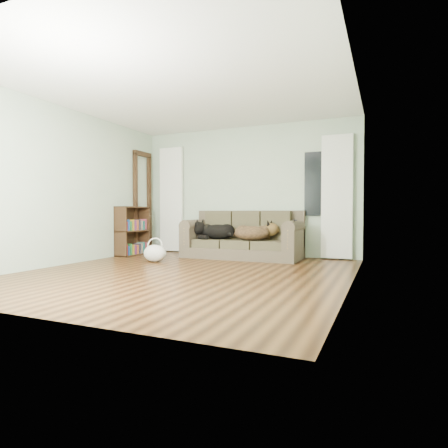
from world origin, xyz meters
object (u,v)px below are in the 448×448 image
at_px(bookshelf, 133,230).
at_px(dog_shepherd, 254,233).
at_px(sofa, 242,234).
at_px(dog_black_lab, 216,232).
at_px(tote_bag, 155,253).

bearing_deg(bookshelf, dog_shepherd, 9.99).
relative_size(sofa, dog_shepherd, 3.25).
relative_size(dog_black_lab, tote_bag, 1.67).
bearing_deg(dog_black_lab, tote_bag, -119.53).
xyz_separation_m(sofa, bookshelf, (-2.21, -0.43, 0.05)).
height_order(sofa, bookshelf, bookshelf).
height_order(dog_black_lab, dog_shepherd, dog_shepherd).
bearing_deg(tote_bag, bookshelf, 144.68).
bearing_deg(dog_shepherd, tote_bag, 25.62).
bearing_deg(sofa, bookshelf, -169.06).
distance_m(sofa, dog_black_lab, 0.53).
height_order(dog_shepherd, bookshelf, bookshelf).
relative_size(sofa, bookshelf, 2.24).
height_order(sofa, dog_shepherd, sofa).
relative_size(dog_shepherd, tote_bag, 1.64).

